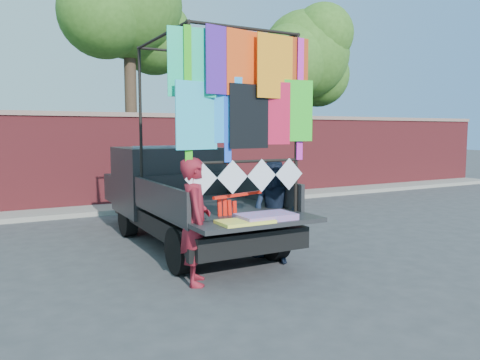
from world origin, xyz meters
TOP-DOWN VIEW (x-y plane):
  - ground at (0.00, 0.00)m, footprint 90.00×90.00m
  - brick_wall at (0.00, 7.00)m, footprint 30.00×0.45m
  - curb at (0.00, 6.30)m, footprint 30.00×1.20m
  - tree_mid at (1.02, 8.12)m, footprint 4.20×3.30m
  - tree_right at (7.52, 8.12)m, footprint 4.20×3.30m
  - pickup_truck at (0.31, 2.55)m, footprint 2.24×5.63m
  - woman at (-0.48, -0.18)m, footprint 0.61×0.74m
  - man at (1.05, 0.19)m, footprint 0.90×0.98m
  - streamer_bundle at (0.17, -0.01)m, footprint 0.95×0.33m

SIDE VIEW (x-z plane):
  - ground at x=0.00m, z-range 0.00..0.00m
  - curb at x=0.00m, z-range 0.00..0.12m
  - man at x=1.05m, z-range 0.00..1.63m
  - woman at x=-0.48m, z-range 0.00..1.75m
  - pickup_truck at x=0.31m, z-range -0.87..2.67m
  - streamer_bundle at x=0.17m, z-range 0.63..1.30m
  - brick_wall at x=0.00m, z-range 0.02..2.63m
  - tree_right at x=7.52m, z-range 1.44..8.06m
  - tree_mid at x=1.02m, z-range 1.83..9.56m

